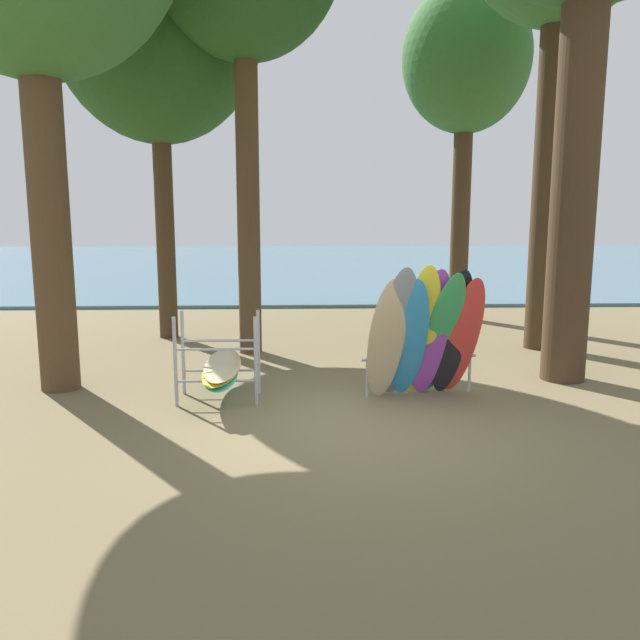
# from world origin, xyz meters

# --- Properties ---
(ground_plane) EXTENTS (80.00, 80.00, 0.00)m
(ground_plane) POSITION_xyz_m (0.00, 0.00, 0.00)
(ground_plane) COLOR brown
(lake_water) EXTENTS (80.00, 36.00, 0.10)m
(lake_water) POSITION_xyz_m (0.00, 28.16, 0.05)
(lake_water) COLOR #477084
(lake_water) RESTS_ON ground
(tree_far_left_back) EXTENTS (3.11, 3.11, 8.18)m
(tree_far_left_back) POSITION_xyz_m (3.27, 8.27, 6.27)
(tree_far_left_back) COLOR #42301E
(tree_far_left_back) RESTS_ON ground
(tree_far_right_back) EXTENTS (4.29, 4.29, 9.01)m
(tree_far_right_back) POSITION_xyz_m (-3.66, 5.95, 6.50)
(tree_far_right_back) COLOR #42301E
(tree_far_right_back) RESTS_ON ground
(leaning_board_pile) EXTENTS (1.77, 1.21, 1.98)m
(leaning_board_pile) POSITION_xyz_m (0.91, 1.00, 0.94)
(leaning_board_pile) COLOR #C6B289
(leaning_board_pile) RESTS_ON ground
(board_storage_rack) EXTENTS (1.15, 2.13, 1.25)m
(board_storage_rack) POSITION_xyz_m (-1.96, 1.17, 0.47)
(board_storage_rack) COLOR #9EA0A5
(board_storage_rack) RESTS_ON ground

